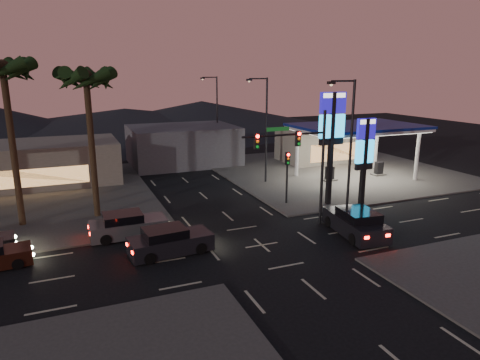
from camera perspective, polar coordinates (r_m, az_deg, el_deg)
name	(u,v)px	position (r m, az deg, el deg)	size (l,w,h in m)	color
ground	(262,245)	(26.91, 2.91, -8.67)	(140.00, 140.00, 0.00)	black
corner_lot_ne	(332,170)	(47.89, 12.13, 1.29)	(24.00, 24.00, 0.12)	#47443F
corner_lot_nw	(2,203)	(40.12, -29.17, -2.69)	(24.00, 24.00, 0.12)	#47443F
gas_station	(358,129)	(43.86, 15.42, 6.61)	(12.20, 8.20, 5.47)	silver
convenience_store	(323,145)	(52.70, 10.98, 4.65)	(10.00, 6.00, 4.00)	#726B5B
pylon_sign_tall	(332,126)	(34.10, 12.14, 7.02)	(2.20, 0.35, 9.00)	black
pylon_sign_short	(365,148)	(35.03, 16.31, 4.08)	(1.60, 0.35, 7.00)	black
traffic_signal_mast	(301,153)	(28.81, 8.14, 3.60)	(6.10, 0.39, 8.00)	black
pedestal_signal	(287,169)	(34.37, 6.32, 1.43)	(0.32, 0.39, 4.30)	black
streetlight_near	(348,145)	(29.58, 14.24, 4.54)	(2.14, 0.25, 10.00)	black
streetlight_mid	(264,124)	(40.65, 3.28, 7.44)	(2.14, 0.25, 10.00)	black
streetlight_far	(216,112)	(53.55, -3.27, 9.04)	(2.14, 0.25, 10.00)	black
palm_a	(87,87)	(31.96, -19.76, 11.54)	(4.41, 4.41, 10.86)	black
palm_b	(4,80)	(32.08, -28.95, 11.61)	(4.41, 4.41, 11.46)	black
building_far_west	(30,164)	(45.31, -26.16, 1.94)	(16.00, 8.00, 4.00)	#726B5B
building_far_mid	(183,145)	(50.70, -7.61, 4.65)	(12.00, 9.00, 4.40)	#4C4C51
hill_right	(202,114)	(86.67, -5.09, 8.79)	(50.00, 50.00, 5.00)	black
hill_center	(125,119)	(83.52, -15.05, 7.82)	(60.00, 60.00, 4.00)	black
car_lane_a_front	(169,241)	(25.79, -9.40, -8.09)	(5.09, 2.44, 1.61)	black
car_lane_b_front	(127,226)	(28.90, -14.80, -5.90)	(5.04, 2.18, 1.63)	#59595B
suv_station	(356,223)	(29.27, 15.18, -5.53)	(2.88, 5.52, 1.76)	black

